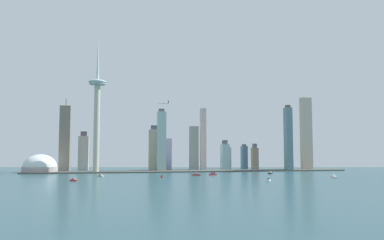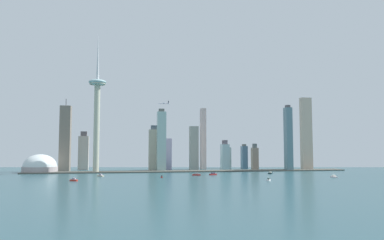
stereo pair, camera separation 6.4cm
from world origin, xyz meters
name	(u,v)px [view 2 (the right image)]	position (x,y,z in m)	size (l,w,h in m)	color
ground_plane	(250,194)	(0.00, 0.00, 0.00)	(6000.00, 6000.00, 0.00)	#2A4D55
waterfront_pier	(192,171)	(0.00, 403.08, 1.09)	(712.34, 45.47, 2.17)	#4A4A42
observation_tower	(97,105)	(-206.56, 401.41, 143.41)	(37.81, 37.81, 302.60)	#BABBA3
stadium_dome	(40,167)	(-324.42, 424.71, 11.45)	(72.49, 72.49, 52.01)	#ADA2A3
skyscraper_0	(244,157)	(149.27, 489.72, 29.40)	(13.77, 17.86, 61.82)	#46647B
skyscraper_1	(203,139)	(44.58, 494.98, 75.72)	(12.05, 22.54, 151.45)	beige
skyscraper_2	(194,148)	(16.58, 468.48, 52.22)	(20.07, 19.85, 104.43)	gray
skyscraper_3	(167,154)	(-46.85, 489.93, 37.62)	(23.15, 15.71, 75.24)	#B1A9CD
skyscraper_4	(306,134)	(284.93, 423.98, 87.05)	(25.54, 14.58, 174.09)	#C4B09A
skyscraper_5	(225,156)	(89.16, 451.93, 32.45)	(17.40, 23.12, 70.90)	#9ABDC2
skyscraper_6	(255,158)	(158.63, 436.69, 28.27)	(14.47, 15.16, 62.51)	gray
skyscraper_7	(65,138)	(-280.90, 464.24, 74.06)	(23.53, 21.04, 164.27)	gray
skyscraper_8	(288,139)	(226.16, 396.00, 74.12)	(14.90, 18.01, 152.00)	slate
skyscraper_9	(161,141)	(-65.24, 431.68, 68.57)	(20.07, 26.67, 141.53)	#9ABDB9
skyscraper_10	(154,149)	(-80.37, 461.35, 49.64)	(23.67, 16.47, 105.25)	#BBB39D
skyscraper_11	(227,158)	(109.98, 514.22, 27.08)	(18.78, 23.01, 54.17)	#A1B7B4
skyscraper_12	(83,152)	(-245.52, 510.09, 42.53)	(24.08, 12.03, 91.97)	#C0B4A7
boat_0	(74,180)	(-222.88, 204.23, 1.79)	(12.94, 9.06, 8.33)	red
boat_1	(270,173)	(147.25, 310.62, 1.42)	(14.14, 17.45, 3.74)	black
boat_2	(269,180)	(82.93, 155.94, 1.62)	(9.74, 11.56, 9.82)	white
boat_3	(162,177)	(-79.48, 250.18, 1.35)	(4.16, 11.98, 3.77)	#AD2119
boat_4	(101,175)	(-188.25, 293.43, 1.76)	(13.27, 14.19, 4.87)	beige
boat_5	(334,176)	(224.71, 204.04, 1.53)	(9.25, 18.54, 9.13)	white
boat_6	(213,174)	(24.46, 296.79, 1.71)	(16.34, 11.21, 4.72)	#A6201E
boat_7	(196,175)	(-10.05, 287.67, 1.73)	(15.63, 5.90, 4.69)	#A82620
airplane	(164,103)	(-57.96, 453.13, 157.18)	(26.07, 25.58, 7.42)	silver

